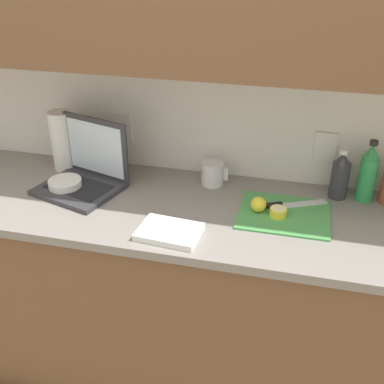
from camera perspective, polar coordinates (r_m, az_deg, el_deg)
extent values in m
plane|color=#847056|center=(2.52, -3.74, -19.57)|extent=(12.00, 12.00, 0.00)
cube|color=white|center=(2.08, -2.02, 12.68)|extent=(5.20, 0.06, 2.60)
cube|color=white|center=(2.19, -8.26, 7.57)|extent=(0.09, 0.01, 0.12)
cube|color=white|center=(2.05, 15.51, 5.22)|extent=(0.09, 0.01, 0.12)
cube|color=brown|center=(2.21, -4.09, -11.98)|extent=(2.13, 0.60, 0.88)
cube|color=gray|center=(1.94, -4.56, -1.74)|extent=(2.19, 0.64, 0.03)
cube|color=#333338|center=(2.06, -13.24, 0.37)|extent=(0.38, 0.35, 0.02)
cube|color=black|center=(2.06, -13.27, 0.63)|extent=(0.29, 0.22, 0.00)
cube|color=#333338|center=(2.08, -11.29, 5.17)|extent=(0.32, 0.10, 0.27)
cube|color=silver|center=(2.08, -11.39, 5.11)|extent=(0.27, 0.09, 0.22)
cube|color=#4C9E51|center=(1.88, 10.86, -2.59)|extent=(0.34, 0.29, 0.01)
cube|color=silver|center=(1.95, 13.12, -1.36)|extent=(0.18, 0.11, 0.00)
cylinder|color=black|center=(1.89, 9.03, -1.57)|extent=(0.11, 0.07, 0.02)
cylinder|color=yellow|center=(1.85, 10.17, -2.37)|extent=(0.06, 0.06, 0.03)
cylinder|color=#F4EAA3|center=(1.84, 10.22, -1.92)|extent=(0.06, 0.06, 0.00)
sphere|color=yellow|center=(1.86, 7.88, -1.46)|extent=(0.06, 0.06, 0.06)
cylinder|color=#333338|center=(2.02, 17.06, 1.34)|extent=(0.07, 0.07, 0.15)
cone|color=#333338|center=(1.98, 17.46, 3.81)|extent=(0.07, 0.07, 0.04)
cylinder|color=white|center=(1.97, 17.59, 4.58)|extent=(0.03, 0.03, 0.02)
cylinder|color=#2D934C|center=(2.02, 20.00, 1.43)|extent=(0.07, 0.07, 0.19)
cone|color=#2D934C|center=(1.98, 20.59, 4.51)|extent=(0.06, 0.06, 0.05)
cylinder|color=black|center=(1.96, 20.77, 5.47)|extent=(0.03, 0.03, 0.02)
cylinder|color=silver|center=(2.04, 2.44, 2.21)|extent=(0.10, 0.10, 0.10)
cube|color=silver|center=(2.03, 4.04, 2.15)|extent=(0.02, 0.01, 0.06)
cylinder|color=white|center=(2.07, -14.78, 0.78)|extent=(0.14, 0.14, 0.05)
cylinder|color=white|center=(2.22, -15.07, 5.88)|extent=(0.10, 0.10, 0.27)
cube|color=white|center=(1.73, -2.69, -4.75)|extent=(0.23, 0.18, 0.02)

